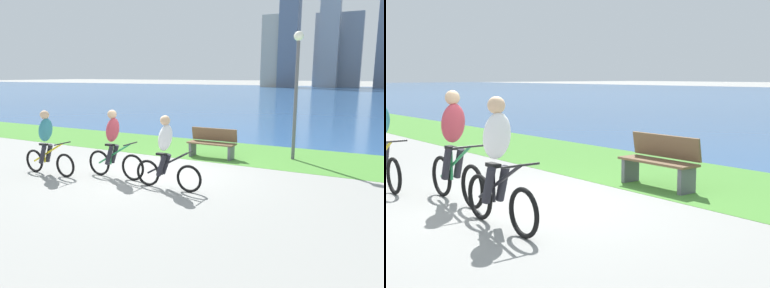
% 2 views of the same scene
% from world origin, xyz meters
% --- Properties ---
extents(ground_plane, '(300.00, 300.00, 0.00)m').
position_xyz_m(ground_plane, '(0.00, 0.00, 0.00)').
color(ground_plane, gray).
extents(grass_strip_bayside, '(120.00, 3.32, 0.01)m').
position_xyz_m(grass_strip_bayside, '(0.00, 3.47, 0.00)').
color(grass_strip_bayside, '#478433').
rests_on(grass_strip_bayside, ground).
extents(cyclist_lead, '(1.68, 0.52, 1.65)m').
position_xyz_m(cyclist_lead, '(0.81, -0.96, 0.83)').
color(cyclist_lead, black).
rests_on(cyclist_lead, ground).
extents(cyclist_trailing, '(1.69, 0.52, 1.69)m').
position_xyz_m(cyclist_trailing, '(-0.81, -0.77, 0.84)').
color(cyclist_trailing, black).
rests_on(cyclist_trailing, ground).
extents(bench_near_path, '(1.50, 0.47, 0.90)m').
position_xyz_m(bench_near_path, '(0.37, 2.45, 0.45)').
color(bench_near_path, brown).
rests_on(bench_near_path, ground).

